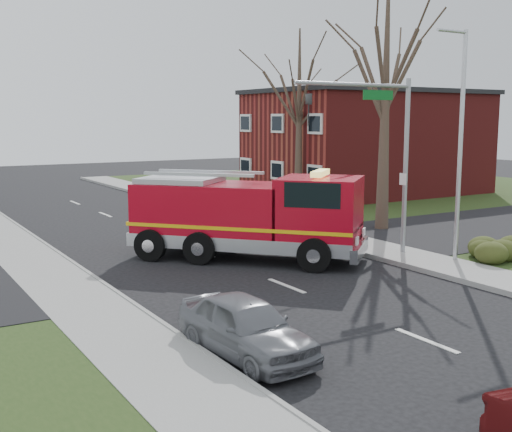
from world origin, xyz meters
TOP-DOWN VIEW (x-y plane):
  - ground at (0.00, 0.00)m, footprint 120.00×120.00m
  - sidewalk_right at (6.20, 0.00)m, footprint 2.40×80.00m
  - sidewalk_left at (-6.20, 0.00)m, footprint 2.40×80.00m
  - brick_building at (19.00, 18.00)m, footprint 15.40×10.40m
  - health_center_sign at (10.50, 12.50)m, footprint 0.12×2.00m
  - hedge_corner at (9.00, -1.00)m, footprint 2.80×2.00m
  - bare_tree_near at (9.50, 6.00)m, footprint 6.00×6.00m
  - bare_tree_far at (11.00, 15.00)m, footprint 5.25×5.25m
  - traffic_signal_mast at (5.21, 1.50)m, footprint 5.29×0.18m
  - streetlight_pole at (7.14, -0.50)m, footprint 1.48×0.16m
  - fire_engine at (1.07, 4.10)m, footprint 7.87×8.29m
  - parked_car_maroon at (-4.20, -4.57)m, footprint 1.87×4.12m

SIDE VIEW (x-z plane):
  - ground at x=0.00m, z-range 0.00..0.00m
  - sidewalk_right at x=6.20m, z-range 0.00..0.15m
  - sidewalk_left at x=-6.20m, z-range 0.00..0.15m
  - hedge_corner at x=9.00m, z-range 0.13..1.03m
  - parked_car_maroon at x=-4.20m, z-range 0.00..1.37m
  - health_center_sign at x=10.50m, z-range 0.18..1.58m
  - fire_engine at x=1.07m, z-range -0.16..3.28m
  - brick_building at x=19.00m, z-range 0.03..7.28m
  - streetlight_pole at x=7.14m, z-range 0.35..8.75m
  - traffic_signal_mast at x=5.21m, z-range 1.31..8.11m
  - bare_tree_far at x=11.00m, z-range 1.24..11.74m
  - bare_tree_near at x=9.50m, z-range 1.41..13.41m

